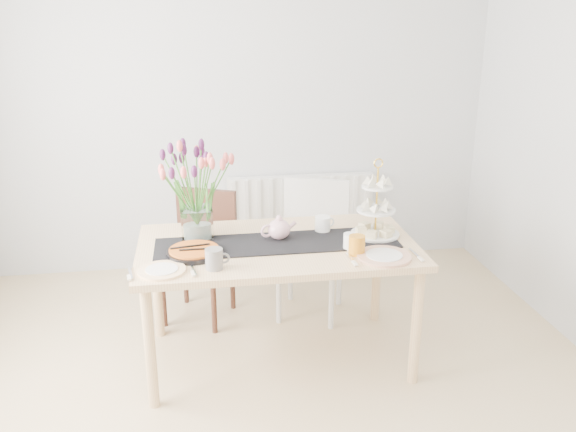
{
  "coord_description": "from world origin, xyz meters",
  "views": [
    {
      "loc": [
        -0.34,
        -2.51,
        2.05
      ],
      "look_at": [
        0.16,
        0.69,
        0.93
      ],
      "focal_mm": 38.0,
      "sensor_mm": 36.0,
      "label": 1
    }
  ],
  "objects": [
    {
      "name": "plate_left",
      "position": [
        -0.54,
        0.44,
        0.76
      ],
      "size": [
        0.29,
        0.29,
        0.01
      ],
      "primitive_type": "cylinder",
      "rotation": [
        0.0,
        0.0,
        0.18
      ],
      "color": "white",
      "rests_on": "dining_table"
    },
    {
      "name": "dining_table",
      "position": [
        0.1,
        0.74,
        0.67
      ],
      "size": [
        1.6,
        0.9,
        0.75
      ],
      "color": "tan",
      "rests_on": "ground"
    },
    {
      "name": "chair_white",
      "position": [
        0.44,
        1.35,
        0.54
      ],
      "size": [
        0.59,
        0.59,
        0.92
      ],
      "rotation": [
        0.0,
        0.0,
        -0.38
      ],
      "color": "silver",
      "rests_on": "ground"
    },
    {
      "name": "cake_stand",
      "position": [
        0.7,
        0.77,
        0.87
      ],
      "size": [
        0.29,
        0.29,
        0.42
      ],
      "rotation": [
        0.0,
        0.0,
        -0.43
      ],
      "color": "gold",
      "rests_on": "dining_table"
    },
    {
      "name": "tart_tin",
      "position": [
        -0.37,
        0.64,
        0.77
      ],
      "size": [
        0.31,
        0.31,
        0.04
      ],
      "rotation": [
        0.0,
        0.0,
        -0.27
      ],
      "color": "black",
      "rests_on": "dining_table"
    },
    {
      "name": "mug_orange",
      "position": [
        0.52,
        0.51,
        0.8
      ],
      "size": [
        0.13,
        0.13,
        0.11
      ],
      "primitive_type": "cylinder",
      "rotation": [
        0.0,
        0.0,
        0.72
      ],
      "color": "orange",
      "rests_on": "dining_table"
    },
    {
      "name": "table_runner",
      "position": [
        0.1,
        0.74,
        0.75
      ],
      "size": [
        1.4,
        0.35,
        0.01
      ],
      "primitive_type": "cube",
      "color": "black",
      "rests_on": "dining_table"
    },
    {
      "name": "plate_right",
      "position": [
        0.65,
        0.44,
        0.76
      ],
      "size": [
        0.32,
        0.32,
        0.02
      ],
      "primitive_type": "cylinder",
      "rotation": [
        0.0,
        0.0,
        0.08
      ],
      "color": "silver",
      "rests_on": "dining_table"
    },
    {
      "name": "teapot",
      "position": [
        0.12,
        0.8,
        0.82
      ],
      "size": [
        0.25,
        0.22,
        0.14
      ],
      "primitive_type": null,
      "rotation": [
        0.0,
        0.0,
        0.24
      ],
      "color": "silver",
      "rests_on": "dining_table"
    },
    {
      "name": "mug_white",
      "position": [
        0.5,
        0.59,
        0.8
      ],
      "size": [
        0.1,
        0.1,
        0.09
      ],
      "primitive_type": "cylinder",
      "rotation": [
        0.0,
        0.0,
        -0.3
      ],
      "color": "white",
      "rests_on": "dining_table"
    },
    {
      "name": "radiator",
      "position": [
        0.5,
        2.19,
        0.45
      ],
      "size": [
        1.2,
        0.08,
        0.6
      ],
      "primitive_type": "cube",
      "color": "white",
      "rests_on": "room_shell"
    },
    {
      "name": "tulip_vase",
      "position": [
        -0.35,
        0.91,
        1.12
      ],
      "size": [
        0.67,
        0.67,
        0.58
      ],
      "rotation": [
        0.0,
        0.0,
        -0.37
      ],
      "color": "silver",
      "rests_on": "dining_table"
    },
    {
      "name": "chair_brown",
      "position": [
        -0.33,
        1.4,
        0.51
      ],
      "size": [
        0.57,
        0.57,
        0.87
      ],
      "rotation": [
        0.0,
        0.0,
        -0.41
      ],
      "color": "#341913",
      "rests_on": "ground"
    },
    {
      "name": "mug_grey",
      "position": [
        -0.27,
        0.44,
        0.81
      ],
      "size": [
        0.1,
        0.1,
        0.11
      ],
      "primitive_type": "cylinder",
      "rotation": [
        0.0,
        0.0,
        0.02
      ],
      "color": "slate",
      "rests_on": "dining_table"
    },
    {
      "name": "cream_jug",
      "position": [
        0.4,
        0.89,
        0.8
      ],
      "size": [
        0.12,
        0.12,
        0.1
      ],
      "primitive_type": "cylinder",
      "rotation": [
        0.0,
        0.0,
        0.29
      ],
      "color": "white",
      "rests_on": "dining_table"
    },
    {
      "name": "room_shell",
      "position": [
        0.0,
        0.0,
        1.3
      ],
      "size": [
        4.5,
        4.5,
        4.5
      ],
      "color": "tan",
      "rests_on": "ground"
    }
  ]
}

